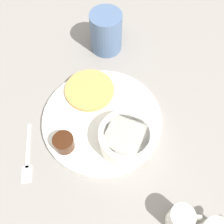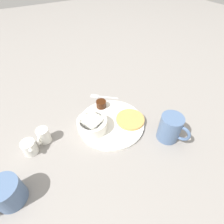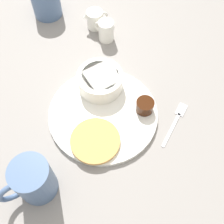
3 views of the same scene
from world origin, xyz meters
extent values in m
plane|color=gray|center=(0.00, 0.00, 0.00)|extent=(4.00, 4.00, 0.00)
cylinder|color=white|center=(0.00, 0.00, 0.01)|extent=(0.26, 0.26, 0.01)
cylinder|color=tan|center=(0.07, -0.03, 0.02)|extent=(0.11, 0.11, 0.01)
cylinder|color=white|center=(-0.08, 0.01, 0.03)|extent=(0.11, 0.11, 0.05)
cylinder|color=white|center=(-0.08, 0.01, 0.05)|extent=(0.09, 0.09, 0.01)
cylinder|color=#38190A|center=(0.01, 0.10, 0.03)|extent=(0.04, 0.04, 0.03)
cylinder|color=white|center=(-0.09, 0.02, 0.02)|extent=(0.05, 0.05, 0.02)
sphere|color=white|center=(-0.09, 0.02, 0.04)|extent=(0.03, 0.03, 0.03)
cylinder|color=slate|center=(0.15, -0.16, 0.05)|extent=(0.08, 0.08, 0.10)
torus|color=slate|center=(0.17, -0.20, 0.05)|extent=(0.03, 0.06, 0.06)
cylinder|color=white|center=(-0.25, 0.05, 0.03)|extent=(0.04, 0.04, 0.06)
torus|color=white|center=(-0.26, 0.03, 0.03)|extent=(0.03, 0.03, 0.03)
cone|color=white|center=(-0.24, 0.06, 0.06)|extent=(0.02, 0.02, 0.01)
cylinder|color=white|center=(-0.30, 0.02, 0.03)|extent=(0.05, 0.05, 0.05)
torus|color=white|center=(-0.31, 0.05, 0.03)|extent=(0.01, 0.03, 0.03)
cone|color=white|center=(-0.30, 0.00, 0.05)|extent=(0.02, 0.02, 0.01)
cube|color=silver|center=(0.07, 0.15, 0.00)|extent=(0.08, 0.07, 0.00)
cube|color=silver|center=(0.02, 0.19, 0.00)|extent=(0.04, 0.04, 0.00)
cylinder|color=slate|center=(-0.38, -0.11, 0.04)|extent=(0.08, 0.08, 0.08)
camera|label=1|loc=(-0.22, 0.19, 0.55)|focal=45.00mm
camera|label=2|loc=(-0.23, -0.41, 0.53)|focal=28.00mm
camera|label=3|loc=(0.33, -0.04, 0.59)|focal=45.00mm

